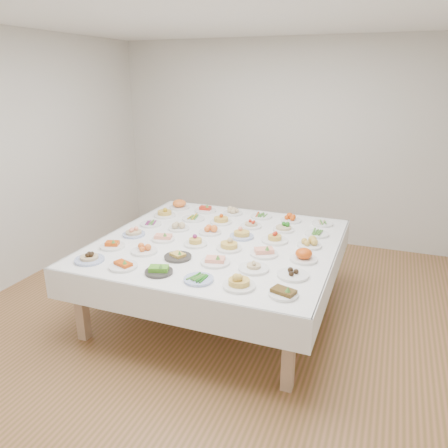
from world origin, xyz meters
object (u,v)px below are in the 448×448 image
(dish_0, at_px, (89,254))
(dish_35, at_px, (322,223))
(display_table, at_px, (219,247))
(dish_18, at_px, (151,223))

(dish_0, height_order, dish_35, dish_0)
(dish_0, relative_size, dish_35, 1.18)
(display_table, distance_m, dish_35, 1.24)
(dish_18, relative_size, dish_35, 1.01)
(dish_0, bearing_deg, dish_35, 44.92)
(dish_0, bearing_deg, dish_18, 89.85)
(dish_35, bearing_deg, dish_18, -158.36)
(dish_0, relative_size, dish_18, 1.17)
(display_table, height_order, dish_0, dish_0)
(display_table, distance_m, dish_18, 0.89)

